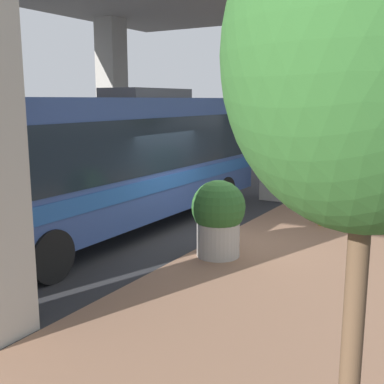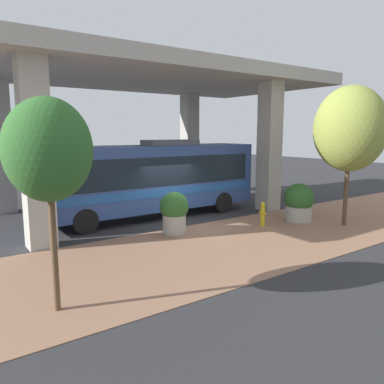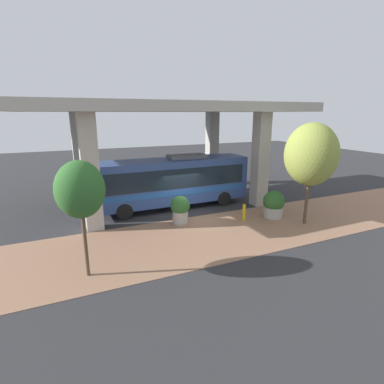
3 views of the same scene
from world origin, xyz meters
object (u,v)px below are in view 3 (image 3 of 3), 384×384
object	(u,v)px
street_tree_near	(311,155)
street_tree_far	(80,190)
bus	(173,180)
fire_hydrant	(244,212)
planter_front	(180,209)
planter_middle	(274,204)

from	to	relation	value
street_tree_near	street_tree_far	distance (m)	12.24
bus	street_tree_near	bearing A→B (deg)	-135.97
street_tree_near	fire_hydrant	bearing A→B (deg)	58.04
planter_front	street_tree_near	size ratio (longest dim) A/B	0.28
fire_hydrant	street_tree_near	world-z (taller)	street_tree_near
fire_hydrant	bus	bearing A→B (deg)	34.48
fire_hydrant	planter_middle	size ratio (longest dim) A/B	0.61
planter_front	street_tree_near	xyz separation A→B (m)	(-3.04, -6.63, 3.18)
planter_middle	street_tree_near	world-z (taller)	street_tree_near
bus	street_tree_near	xyz separation A→B (m)	(-6.10, -5.90, 2.11)
planter_front	planter_middle	size ratio (longest dim) A/B	0.97
bus	street_tree_far	distance (m)	9.55
planter_middle	fire_hydrant	bearing A→B (deg)	83.03
planter_front	street_tree_near	world-z (taller)	street_tree_near
planter_middle	bus	bearing A→B (deg)	47.55
planter_front	planter_middle	xyz separation A→B (m)	(-1.42, -5.63, -0.03)
planter_front	fire_hydrant	bearing A→B (deg)	-107.94
street_tree_far	planter_front	bearing A→B (deg)	-54.69
planter_front	street_tree_far	distance (m)	7.32
street_tree_near	street_tree_far	bearing A→B (deg)	94.22
planter_middle	street_tree_near	size ratio (longest dim) A/B	0.29
planter_front	street_tree_far	bearing A→B (deg)	125.31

